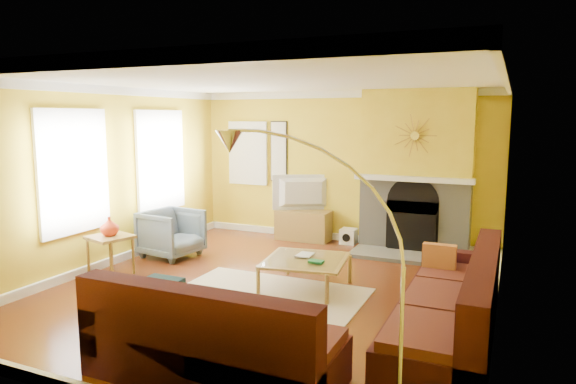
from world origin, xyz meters
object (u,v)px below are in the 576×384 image
at_px(armchair, 172,233).
at_px(arc_lamp, 318,289).
at_px(coffee_table, 306,273).
at_px(sectional_sofa, 324,291).
at_px(media_console, 303,225).
at_px(side_table, 111,256).

distance_m(armchair, arc_lamp, 5.18).
bearing_deg(arc_lamp, coffee_table, 113.46).
bearing_deg(sectional_sofa, arc_lamp, -71.77).
distance_m(coffee_table, media_console, 2.72).
distance_m(sectional_sofa, arc_lamp, 1.84).
bearing_deg(armchair, coffee_table, -95.47).
bearing_deg(side_table, arc_lamp, -29.43).
distance_m(side_table, arc_lamp, 4.62).
height_order(sectional_sofa, armchair, sectional_sofa).
distance_m(sectional_sofa, coffee_table, 1.43).
xyz_separation_m(coffee_table, arc_lamp, (1.24, -2.87, 0.87)).
distance_m(armchair, side_table, 1.22).
xyz_separation_m(coffee_table, armchair, (-2.57, 0.58, 0.18)).
distance_m(coffee_table, armchair, 2.64).
bearing_deg(side_table, armchair, 82.83).
bearing_deg(side_table, media_console, 61.95).
bearing_deg(side_table, coffee_table, 12.99).
height_order(media_console, armchair, armchair).
relative_size(side_table, arc_lamp, 0.27).
bearing_deg(media_console, coffee_table, -67.21).
height_order(armchair, arc_lamp, arc_lamp).
relative_size(sectional_sofa, armchair, 4.08).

